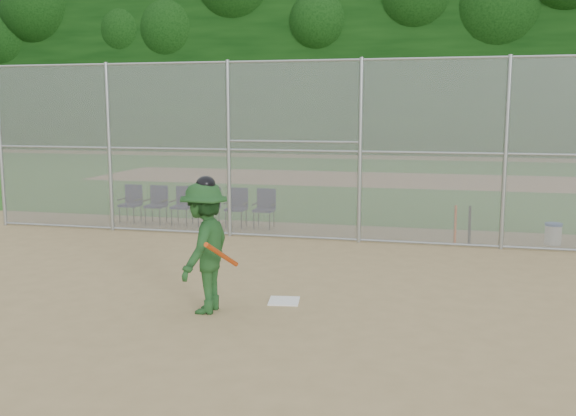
% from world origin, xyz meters
% --- Properties ---
extents(ground, '(100.00, 100.00, 0.00)m').
position_xyz_m(ground, '(0.00, 0.00, 0.00)').
color(ground, tan).
rests_on(ground, ground).
extents(grass_strip, '(100.00, 100.00, 0.00)m').
position_xyz_m(grass_strip, '(0.00, 18.00, 0.01)').
color(grass_strip, '#26601C').
rests_on(grass_strip, ground).
extents(dirt_patch_far, '(24.00, 24.00, 0.00)m').
position_xyz_m(dirt_patch_far, '(0.00, 18.00, 0.01)').
color(dirt_patch_far, tan).
rests_on(dirt_patch_far, ground).
extents(backstop_fence, '(16.09, 0.09, 4.00)m').
position_xyz_m(backstop_fence, '(0.00, 5.00, 2.07)').
color(backstop_fence, gray).
rests_on(backstop_fence, ground).
extents(treeline, '(81.00, 60.00, 11.00)m').
position_xyz_m(treeline, '(0.00, 20.00, 5.50)').
color(treeline, black).
rests_on(treeline, ground).
extents(home_plate, '(0.52, 0.52, 0.02)m').
position_xyz_m(home_plate, '(0.48, 0.29, 0.01)').
color(home_plate, white).
rests_on(home_plate, ground).
extents(batter_at_plate, '(0.90, 1.41, 1.98)m').
position_xyz_m(batter_at_plate, '(-0.52, -0.43, 0.96)').
color(batter_at_plate, '#1D481E').
rests_on(batter_at_plate, ground).
extents(water_cooler, '(0.37, 0.37, 0.47)m').
position_xyz_m(water_cooler, '(5.14, 5.76, 0.24)').
color(water_cooler, white).
rests_on(water_cooler, ground).
extents(spare_bats, '(0.36, 0.29, 0.84)m').
position_xyz_m(spare_bats, '(3.21, 5.34, 0.42)').
color(spare_bats, '#D84C14').
rests_on(spare_bats, ground).
extents(chair_0, '(0.54, 0.52, 0.96)m').
position_xyz_m(chair_0, '(-5.10, 6.12, 0.48)').
color(chair_0, '#10103B').
rests_on(chair_0, ground).
extents(chair_1, '(0.54, 0.52, 0.96)m').
position_xyz_m(chair_1, '(-4.38, 6.12, 0.48)').
color(chair_1, '#10103B').
rests_on(chair_1, ground).
extents(chair_2, '(0.54, 0.52, 0.96)m').
position_xyz_m(chair_2, '(-3.66, 6.12, 0.48)').
color(chair_2, '#10103B').
rests_on(chair_2, ground).
extents(chair_3, '(0.54, 0.52, 0.96)m').
position_xyz_m(chair_3, '(-2.94, 6.12, 0.48)').
color(chair_3, '#10103B').
rests_on(chair_3, ground).
extents(chair_4, '(0.54, 0.52, 0.96)m').
position_xyz_m(chair_4, '(-2.21, 6.12, 0.48)').
color(chair_4, '#10103B').
rests_on(chair_4, ground).
extents(chair_5, '(0.54, 0.52, 0.96)m').
position_xyz_m(chair_5, '(-1.49, 6.12, 0.48)').
color(chair_5, '#10103B').
rests_on(chair_5, ground).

